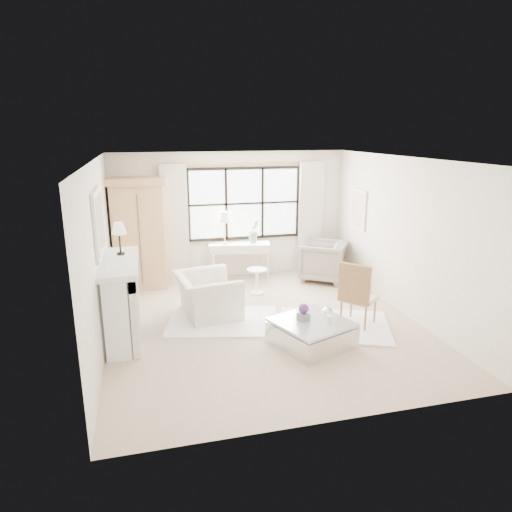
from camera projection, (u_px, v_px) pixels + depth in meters
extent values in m
plane|color=#C7AE94|center=(264.00, 324.00, 7.61)|extent=(5.50, 5.50, 0.00)
plane|color=silver|center=(265.00, 159.00, 6.90)|extent=(5.50, 5.50, 0.00)
plane|color=white|center=(231.00, 215.00, 9.82)|extent=(5.00, 0.00, 5.00)
plane|color=beige|center=(334.00, 309.00, 4.69)|extent=(5.00, 0.00, 5.00)
plane|color=beige|center=(99.00, 256.00, 6.66)|extent=(0.00, 5.50, 5.50)
plane|color=silver|center=(404.00, 237.00, 7.85)|extent=(0.00, 5.50, 5.50)
cube|color=white|center=(244.00, 203.00, 9.81)|extent=(2.40, 0.02, 1.50)
cylinder|color=#B88C40|center=(245.00, 163.00, 9.52)|extent=(3.30, 0.04, 0.04)
cube|color=beige|center=(175.00, 224.00, 9.48)|extent=(0.55, 0.10, 2.47)
cube|color=beige|center=(311.00, 218.00, 10.19)|extent=(0.55, 0.10, 2.47)
cube|color=silver|center=(118.00, 303.00, 6.91)|extent=(0.34, 1.50, 1.18)
cube|color=silver|center=(130.00, 306.00, 6.97)|extent=(0.03, 1.22, 0.97)
cube|color=black|center=(132.00, 318.00, 7.03)|extent=(0.06, 0.52, 0.50)
cube|color=silver|center=(118.00, 263.00, 6.76)|extent=(0.58, 1.66, 0.08)
cube|color=white|center=(98.00, 223.00, 6.54)|extent=(0.05, 1.15, 0.95)
cube|color=silver|center=(101.00, 223.00, 6.55)|extent=(0.02, 1.00, 0.80)
cube|color=white|center=(358.00, 209.00, 9.38)|extent=(0.04, 0.62, 0.82)
cube|color=beige|center=(357.00, 209.00, 9.37)|extent=(0.01, 0.52, 0.72)
cylinder|color=black|center=(121.00, 254.00, 7.06)|extent=(0.12, 0.12, 0.03)
cylinder|color=black|center=(120.00, 243.00, 7.02)|extent=(0.03, 0.03, 0.30)
cone|color=beige|center=(119.00, 228.00, 6.95)|extent=(0.22, 0.22, 0.18)
cube|color=tan|center=(140.00, 237.00, 9.17)|extent=(1.04, 0.66, 2.10)
cube|color=tan|center=(136.00, 181.00, 8.87)|extent=(1.16, 0.77, 0.14)
cube|color=silver|center=(239.00, 249.00, 9.75)|extent=(1.30, 0.65, 0.14)
cube|color=silver|center=(239.00, 244.00, 9.72)|extent=(1.36, 0.70, 0.06)
cylinder|color=#C49044|center=(225.00, 243.00, 9.64)|extent=(0.14, 0.14, 0.03)
cylinder|color=#C49044|center=(225.00, 232.00, 9.58)|extent=(0.02, 0.02, 0.46)
cone|color=beige|center=(224.00, 217.00, 9.49)|extent=(0.28, 0.28, 0.22)
imported|color=#627B52|center=(254.00, 231.00, 9.73)|extent=(0.32, 0.28, 0.49)
cylinder|color=white|center=(257.00, 293.00, 9.03)|extent=(0.26, 0.26, 0.03)
cylinder|color=white|center=(257.00, 281.00, 8.97)|extent=(0.06, 0.06, 0.44)
cylinder|color=white|center=(257.00, 270.00, 8.90)|extent=(0.40, 0.40, 0.03)
cube|color=white|center=(223.00, 321.00, 7.69)|extent=(2.07, 1.67, 0.03)
cube|color=white|center=(333.00, 325.00, 7.51)|extent=(2.16, 1.90, 0.03)
imported|color=silver|center=(208.00, 295.00, 7.87)|extent=(1.12, 1.24, 0.73)
imported|color=gray|center=(323.00, 261.00, 9.76)|extent=(1.27, 1.27, 0.84)
cube|color=silver|center=(359.00, 299.00, 7.45)|extent=(0.66, 0.66, 0.07)
cube|color=#9F6D42|center=(354.00, 284.00, 7.19)|extent=(0.35, 0.40, 0.60)
cube|color=silver|center=(311.00, 334.00, 6.84)|extent=(1.29, 1.29, 0.32)
cube|color=#B7BCC2|center=(312.00, 322.00, 6.79)|extent=(1.29, 1.29, 0.04)
cube|color=slate|center=(303.00, 317.00, 6.79)|extent=(0.19, 0.19, 0.11)
sphere|color=#552C6F|center=(304.00, 309.00, 6.75)|extent=(0.15, 0.15, 0.15)
cylinder|color=white|center=(329.00, 319.00, 6.69)|extent=(0.09, 0.09, 0.12)
imported|color=white|center=(327.00, 310.00, 6.98)|extent=(0.17, 0.17, 0.17)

